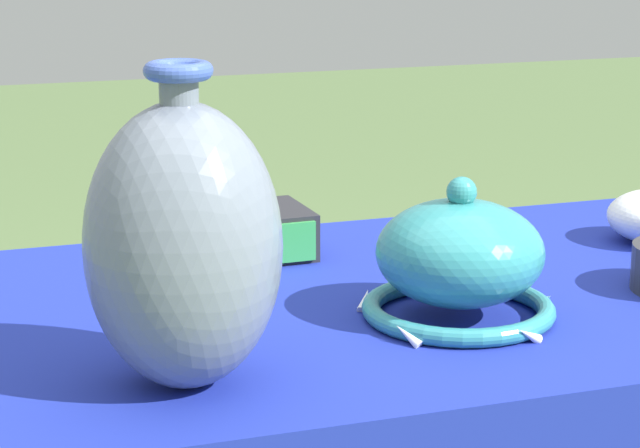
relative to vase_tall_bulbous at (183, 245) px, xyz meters
The scene contains 4 objects.
display_table 0.36m from the vase_tall_bulbous, 44.71° to the left, with size 1.32×0.72×0.69m.
vase_tall_bulbous is the anchor object (origin of this frame).
vase_dome_bell 0.37m from the vase_tall_bulbous, 16.29° to the left, with size 0.23×0.24×0.17m.
mosaic_tile_box 0.49m from the vase_tall_bulbous, 65.75° to the left, with size 0.15×0.14×0.06m.
Camera 1 is at (-0.45, -1.37, 1.16)m, focal length 70.00 mm.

